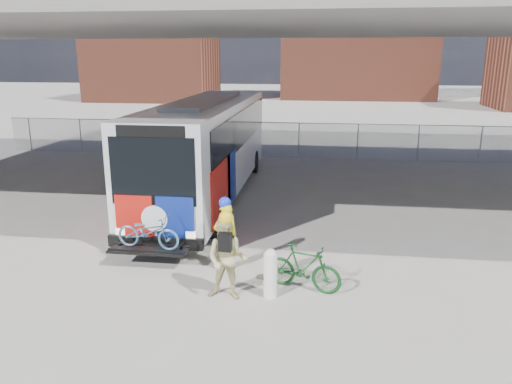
% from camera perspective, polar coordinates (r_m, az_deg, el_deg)
% --- Properties ---
extents(ground, '(160.00, 160.00, 0.00)m').
position_cam_1_polar(ground, '(14.84, -1.50, -5.07)').
color(ground, '#9E9991').
rests_on(ground, ground).
extents(bus, '(2.67, 12.94, 3.69)m').
position_cam_1_polar(bus, '(18.61, -5.61, 5.80)').
color(bus, silver).
rests_on(bus, ground).
extents(overpass, '(40.00, 16.00, 7.95)m').
position_cam_1_polar(overpass, '(17.92, 0.53, 19.73)').
color(overpass, '#605E59').
rests_on(overpass, ground).
extents(chainlink_fence, '(30.00, 0.06, 30.00)m').
position_cam_1_polar(chainlink_fence, '(26.09, 2.74, 7.07)').
color(chainlink_fence, gray).
rests_on(chainlink_fence, ground).
extents(brick_buildings, '(54.00, 22.00, 12.00)m').
position_cam_1_polar(brick_buildings, '(61.96, 7.08, 15.47)').
color(brick_buildings, brown).
rests_on(brick_buildings, ground).
extents(bollard, '(0.30, 0.30, 1.14)m').
position_cam_1_polar(bollard, '(11.05, 1.65, -9.08)').
color(bollard, white).
rests_on(bollard, ground).
extents(cyclist_hivis, '(0.74, 0.69, 1.88)m').
position_cam_1_polar(cyclist_hivis, '(12.36, -3.51, -4.90)').
color(cyclist_hivis, '#CDD916').
rests_on(cyclist_hivis, ground).
extents(cyclist_tan, '(0.94, 0.75, 2.02)m').
position_cam_1_polar(cyclist_tan, '(10.88, -3.36, -7.52)').
color(cyclist_tan, '#C9B881').
rests_on(cyclist_tan, ground).
extents(bike_parked, '(1.86, 1.01, 1.07)m').
position_cam_1_polar(bike_parked, '(11.46, 5.45, -8.59)').
color(bike_parked, '#15441C').
rests_on(bike_parked, ground).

